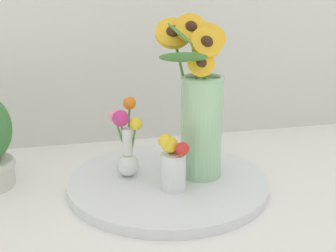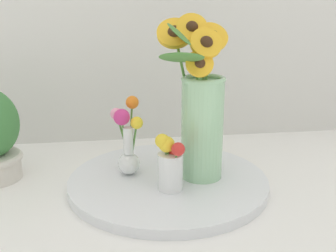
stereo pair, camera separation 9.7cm
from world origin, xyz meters
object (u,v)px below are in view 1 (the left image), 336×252
(serving_tray, at_px, (168,181))
(mason_jar_sunflowers, at_px, (200,112))
(vase_bulb_right, at_px, (126,141))
(vase_small_center, at_px, (173,162))

(serving_tray, distance_m, mason_jar_sunflowers, 0.20)
(vase_bulb_right, bearing_deg, mason_jar_sunflowers, -14.21)
(vase_small_center, height_order, vase_bulb_right, vase_bulb_right)
(serving_tray, xyz_separation_m, vase_bulb_right, (-0.10, 0.04, 0.11))
(vase_small_center, bearing_deg, serving_tray, 86.73)
(mason_jar_sunflowers, bearing_deg, vase_small_center, -142.51)
(vase_small_center, distance_m, vase_bulb_right, 0.15)
(serving_tray, height_order, vase_bulb_right, vase_bulb_right)
(serving_tray, bearing_deg, vase_bulb_right, 157.75)
(mason_jar_sunflowers, relative_size, vase_bulb_right, 2.06)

